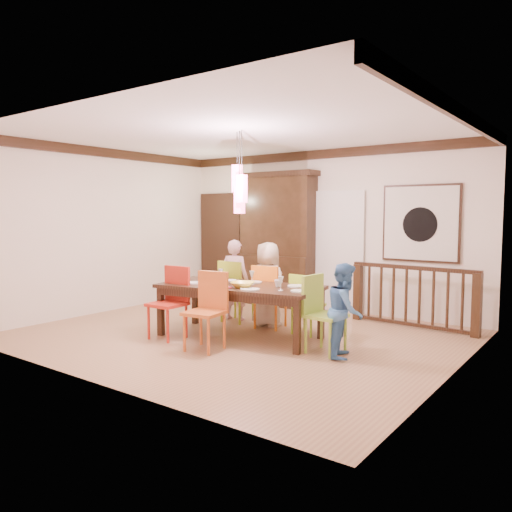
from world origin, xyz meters
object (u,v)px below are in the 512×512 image
Objects in this scene: chair_far_left at (237,287)px; person_far_mid at (268,284)px; china_hutch at (278,239)px; chair_end_right at (326,309)px; person_far_left at (235,280)px; person_end_right at (345,310)px; dining_table at (240,290)px; balustrade at (413,296)px.

person_far_mid reaches higher than chair_far_left.
china_hutch is 1.92× the size of person_far_mid.
person_far_left is at bearing 72.73° from chair_end_right.
person_far_mid is 1.90m from person_end_right.
china_hutch is (-0.28, 1.59, 0.70)m from chair_far_left.
dining_table is 1.38m from chair_end_right.
china_hutch reaches higher than person_far_mid.
china_hutch is 1.26× the size of balustrade.
person_end_right is at bearing -9.31° from dining_table.
person_far_left is (-2.58, -1.16, 0.17)m from balustrade.
chair_far_left is (-0.67, 0.78, -0.10)m from dining_table.
person_far_mid is (0.71, -0.07, -0.01)m from person_far_left.
china_hutch is (-2.32, 2.38, 0.71)m from chair_end_right.
chair_far_left is at bearing 0.53° from person_far_mid.
chair_far_left is 1.76m from china_hutch.
balustrade is (1.79, 2.03, -0.17)m from dining_table.
balustrade is (2.46, 1.25, -0.07)m from chair_far_left.
dining_table is 2.46× the size of chair_end_right.
person_far_mid is at bearing -61.11° from china_hutch.
china_hutch is 2.18× the size of person_end_right.
chair_far_left is 0.76× the size of person_far_mid.
china_hutch is 1.90× the size of person_far_left.
chair_far_left is 0.86× the size of person_end_right.
chair_far_left is 0.50× the size of balustrade.
person_far_left reaches higher than chair_far_left.
dining_table is 1.17m from person_far_left.
balustrade is 2.05m from person_end_right.
china_hutch is at bearing -96.67° from person_far_left.
balustrade is 1.51× the size of person_far_left.
china_hutch is at bearing 48.96° from chair_end_right.
chair_far_left reaches higher than balustrade.
balustrade is 1.53× the size of person_far_mid.
chair_end_right is 0.39× the size of china_hutch.
person_end_right is at bearing 147.53° from person_far_left.
person_far_mid reaches higher than person_end_right.
chair_end_right is 0.74× the size of person_far_left.
chair_end_right is 0.84× the size of person_end_right.
dining_table is 1.84× the size of person_far_mid.
china_hutch is at bearing -81.55° from chair_far_left.
person_far_left is at bearing -37.28° from chair_far_left.
dining_table is 1.20× the size of balustrade.
chair_end_right is at bearing -97.35° from balustrade.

